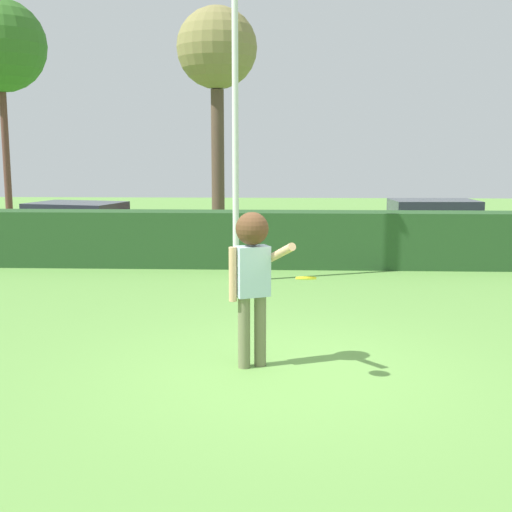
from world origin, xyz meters
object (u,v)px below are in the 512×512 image
(parked_car_silver, at_px, (433,221))
(maple_tree, at_px, (0,46))
(lamppost, at_px, (235,117))
(person, at_px, (252,266))
(frisbee, at_px, (306,278))
(parked_car_red, at_px, (77,225))
(willow_tree, at_px, (217,54))

(parked_car_silver, xyz_separation_m, maple_tree, (-14.10, 5.92, 5.54))
(lamppost, bearing_deg, parked_car_silver, 46.14)
(person, distance_m, frisbee, 0.79)
(parked_car_red, height_order, willow_tree, willow_tree)
(frisbee, distance_m, lamppost, 6.12)
(lamppost, relative_size, parked_car_silver, 1.33)
(parked_car_red, bearing_deg, frisbee, -59.72)
(parked_car_silver, height_order, maple_tree, maple_tree)
(frisbee, xyz_separation_m, maple_tree, (-10.36, 16.69, 5.07))
(maple_tree, distance_m, willow_tree, 9.47)
(willow_tree, bearing_deg, maple_tree, 150.41)
(frisbee, bearing_deg, lamppost, 101.68)
(willow_tree, bearing_deg, person, -82.25)
(maple_tree, bearing_deg, parked_car_silver, -22.77)
(person, bearing_deg, willow_tree, 97.75)
(person, bearing_deg, maple_tree, 121.11)
(lamppost, relative_size, parked_car_red, 1.26)
(parked_car_red, distance_m, maple_tree, 10.36)
(person, height_order, maple_tree, maple_tree)
(frisbee, relative_size, parked_car_red, 0.05)
(lamppost, bearing_deg, maple_tree, 129.80)
(frisbee, relative_size, willow_tree, 0.03)
(maple_tree, bearing_deg, frisbee, -58.18)
(person, relative_size, willow_tree, 0.28)
(parked_car_silver, relative_size, willow_tree, 0.65)
(person, xyz_separation_m, willow_tree, (-1.57, 11.53, 4.05))
(frisbee, bearing_deg, parked_car_red, 120.28)
(parked_car_red, bearing_deg, parked_car_silver, 8.40)
(frisbee, xyz_separation_m, parked_car_silver, (3.74, 10.78, -0.47))
(willow_tree, bearing_deg, parked_car_silver, -12.10)
(person, relative_size, frisbee, 8.13)
(maple_tree, bearing_deg, parked_car_red, -56.27)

